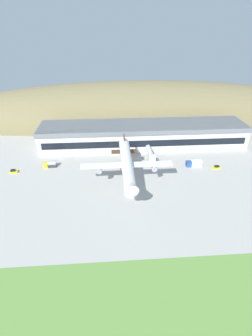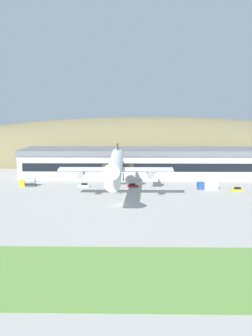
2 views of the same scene
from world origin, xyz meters
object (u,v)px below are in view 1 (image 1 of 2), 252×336
jetway_0 (150,153)px  service_car_0 (216,167)px  traffic_cone_0 (226,172)px  cargo_airplane (127,164)px  box_truck (194,163)px  terminal_building (143,134)px  service_car_1 (135,164)px  fuel_truck (50,164)px  service_car_2 (13,171)px  service_car_3 (97,165)px

jetway_0 → service_car_0: bearing=-20.0°
jetway_0 → traffic_cone_0: bearing=-24.7°
jetway_0 → cargo_airplane: 29.05m
box_truck → jetway_0: bearing=159.2°
service_car_0 → box_truck: bearing=161.6°
terminal_building → service_car_0: 45.12m
service_car_1 → traffic_cone_0: bearing=-14.8°
cargo_airplane → fuel_truck: bearing=150.4°
service_car_0 → service_car_2: (-98.27, 3.25, 0.05)m
cargo_airplane → service_car_1: bearing=73.5°
terminal_building → service_car_3: 36.28m
service_car_0 → service_car_3: service_car_0 is taller
service_car_1 → service_car_0: bearing=-9.8°
service_car_1 → fuel_truck: size_ratio=0.72×
cargo_airplane → service_car_3: bearing=124.7°
jetway_0 → box_truck: jetway_0 is taller
terminal_building → fuel_truck: size_ratio=18.67×
box_truck → service_car_0: bearing=-18.4°
service_car_1 → service_car_2: service_car_2 is taller
service_car_2 → box_truck: 87.98m
service_car_1 → service_car_2: (-58.90, -3.56, 0.08)m
fuel_truck → service_car_0: bearing=-5.4°
service_car_1 → cargo_airplane: bearing=-106.5°
service_car_1 → service_car_3: (-19.49, -0.20, 0.02)m
service_car_0 → fuel_truck: (-81.64, 7.65, 0.94)m
service_car_3 → fuel_truck: bearing=177.4°
terminal_building → box_truck: size_ratio=14.61×
service_car_2 → box_truck: (87.98, 0.17, 0.76)m
service_car_2 → jetway_0: bearing=6.8°
service_car_1 → terminal_building: bearing=73.8°
service_car_3 → service_car_2: bearing=-175.1°
service_car_2 → fuel_truck: 17.22m
service_car_2 → fuel_truck: size_ratio=0.62×
service_car_2 → service_car_3: size_ratio=0.90×
terminal_building → service_car_1: 25.67m
cargo_airplane → service_car_0: cargo_airplane is taller
service_car_3 → service_car_1: bearing=0.6°
terminal_building → jetway_0: bearing=-85.9°
jetway_0 → service_car_2: (-67.18, -8.06, -3.31)m
terminal_building → traffic_cone_0: size_ratio=200.86×
service_car_0 → service_car_1: 39.95m
service_car_3 → fuel_truck: (-22.79, 1.04, 0.94)m
fuel_truck → service_car_1: bearing=-1.1°
terminal_building → service_car_1: size_ratio=26.01×
terminal_building → cargo_airplane: size_ratio=2.45×
service_car_3 → cargo_airplane: bearing=-55.3°
terminal_building → service_car_3: size_ratio=27.37×
service_car_3 → service_car_0: bearing=-6.4°
jetway_0 → service_car_1: (-8.28, -4.50, -3.38)m
service_car_3 → box_truck: box_truck is taller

